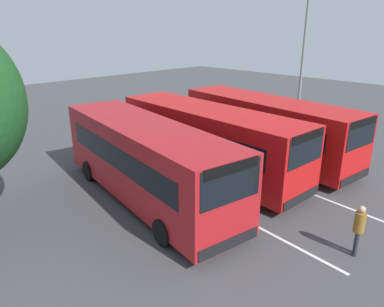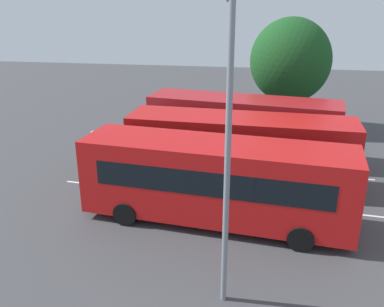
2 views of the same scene
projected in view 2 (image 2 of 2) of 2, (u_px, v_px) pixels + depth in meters
name	position (u px, v px, depth m)	size (l,w,h in m)	color
ground_plane	(222.00, 181.00, 19.80)	(69.76, 69.76, 0.00)	#424244
bus_far_left	(242.00, 125.00, 22.46)	(10.28, 3.99, 3.15)	#AD191E
bus_center_left	(239.00, 148.00, 18.98)	(10.14, 3.01, 3.15)	red
bus_center_right	(216.00, 180.00, 15.65)	(10.24, 3.60, 3.15)	red
pedestrian	(94.00, 143.00, 21.85)	(0.40, 0.40, 1.67)	#232833
street_lamp	(228.00, 139.00, 10.64)	(0.45, 2.65, 8.21)	gray
depot_tree	(290.00, 61.00, 26.35)	(5.03, 4.53, 7.03)	#4C3823
lane_stripe_outer_left	(225.00, 166.00, 21.56)	(14.30, 0.12, 0.01)	silver
lane_stripe_inner_left	(217.00, 198.00, 18.05)	(14.30, 0.12, 0.01)	silver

